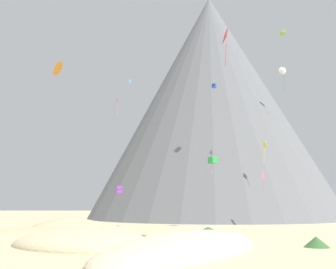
{
  "coord_description": "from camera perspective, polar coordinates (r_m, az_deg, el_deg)",
  "views": [
    {
      "loc": [
        -0.1,
        -36.75,
        3.79
      ],
      "look_at": [
        -2.95,
        39.62,
        18.1
      ],
      "focal_mm": 40.02,
      "sensor_mm": 36.0,
      "label": 1
    }
  ],
  "objects": [
    {
      "name": "rock_massif",
      "position": [
        111.98,
        6.35,
        4.16
      ],
      "size": [
        86.42,
        86.42,
        67.59
      ],
      "color": "slate",
      "rests_on": "ground_plane"
    },
    {
      "name": "dune_back_low",
      "position": [
        61.16,
        -14.93,
        -13.81
      ],
      "size": [
        10.91,
        18.27,
        3.32
      ],
      "primitive_type": "ellipsoid",
      "rotation": [
        0.0,
        0.0,
        1.53
      ],
      "color": "#C6B284",
      "rests_on": "ground_plane"
    },
    {
      "name": "bush_low_patch",
      "position": [
        37.47,
        21.67,
        -14.95
      ],
      "size": [
        3.23,
        3.23,
        0.96
      ],
      "primitive_type": "cone",
      "rotation": [
        0.0,
        0.0,
        3.99
      ],
      "color": "#386633",
      "rests_on": "ground_plane"
    },
    {
      "name": "bush_scatter_east",
      "position": [
        43.17,
        -3.76,
        -15.29
      ],
      "size": [
        3.15,
        3.15,
        0.5
      ],
      "primitive_type": "cone",
      "rotation": [
        0.0,
        0.0,
        4.56
      ],
      "color": "#477238",
      "rests_on": "ground_plane"
    },
    {
      "name": "ground_plane",
      "position": [
        36.94,
        2.38,
        -16.49
      ],
      "size": [
        400.0,
        400.0,
        0.0
      ],
      "primitive_type": "plane",
      "color": "#CCBA8E"
    },
    {
      "name": "dune_foreground_left",
      "position": [
        37.33,
        -12.81,
        -16.18
      ],
      "size": [
        19.24,
        17.94,
        3.0
      ],
      "primitive_type": "ellipsoid",
      "rotation": [
        0.0,
        0.0,
        2.55
      ],
      "color": "beige",
      "rests_on": "ground_plane"
    },
    {
      "name": "kite_pink_low",
      "position": [
        71.64,
        14.27,
        -6.47
      ],
      "size": [
        0.61,
        0.33,
        3.78
      ],
      "rotation": [
        0.0,
        0.0,
        5.3
      ],
      "color": "pink"
    },
    {
      "name": "kite_rainbow_mid",
      "position": [
        76.29,
        -7.77,
        5.04
      ],
      "size": [
        0.57,
        1.54,
        4.56
      ],
      "rotation": [
        0.0,
        0.0,
        4.8
      ],
      "color": "#E5668C"
    },
    {
      "name": "kite_violet_low",
      "position": [
        65.93,
        -7.47,
        -8.31
      ],
      "size": [
        1.38,
        1.36,
        1.26
      ],
      "rotation": [
        0.0,
        0.0,
        1.98
      ],
      "color": "purple"
    },
    {
      "name": "dune_foreground_right",
      "position": [
        31.91,
        3.01,
        -17.41
      ],
      "size": [
        18.23,
        24.61,
        3.25
      ],
      "primitive_type": "ellipsoid",
      "rotation": [
        0.0,
        0.0,
        1.1
      ],
      "color": "beige",
      "rests_on": "ground_plane"
    },
    {
      "name": "kite_cyan_high",
      "position": [
        91.38,
        -5.72,
        8.0
      ],
      "size": [
        0.82,
        1.57,
        1.56
      ],
      "rotation": [
        0.0,
        0.0,
        1.51
      ],
      "color": "#33BCDB"
    },
    {
      "name": "kite_lime_high",
      "position": [
        81.66,
        17.01,
        14.62
      ],
      "size": [
        1.34,
        1.52,
        1.45
      ],
      "rotation": [
        0.0,
        0.0,
        5.33
      ],
      "color": "#8CD133"
    },
    {
      "name": "bush_far_left",
      "position": [
        57.57,
        6.15,
        -14.07
      ],
      "size": [
        2.97,
        2.97,
        0.51
      ],
      "primitive_type": "cone",
      "rotation": [
        0.0,
        0.0,
        1.92
      ],
      "color": "#386633",
      "rests_on": "ground_plane"
    },
    {
      "name": "kite_red_high",
      "position": [
        62.16,
        8.81,
        14.55
      ],
      "size": [
        1.31,
        2.63,
        6.27
      ],
      "rotation": [
        0.0,
        0.0,
        1.69
      ],
      "color": "red"
    },
    {
      "name": "kite_white_high",
      "position": [
        97.08,
        17.07,
        9.27
      ],
      "size": [
        1.85,
        0.51,
        6.22
      ],
      "rotation": [
        0.0,
        0.0,
        0.06
      ],
      "color": "white"
    },
    {
      "name": "kite_blue_high",
      "position": [
        82.11,
        7.04,
        7.36
      ],
      "size": [
        1.1,
        1.1,
        0.93
      ],
      "rotation": [
        0.0,
        0.0,
        0.92
      ],
      "color": "blue"
    },
    {
      "name": "kite_green_low",
      "position": [
        65.96,
        6.82,
        -3.93
      ],
      "size": [
        1.74,
        1.74,
        3.05
      ],
      "rotation": [
        0.0,
        0.0,
        0.67
      ],
      "color": "green"
    },
    {
      "name": "kite_yellow_mid",
      "position": [
        78.45,
        14.52,
        -1.93
      ],
      "size": [
        0.9,
        0.86,
        4.63
      ],
      "rotation": [
        0.0,
        0.0,
        1.16
      ],
      "color": "yellow"
    },
    {
      "name": "dune_midground",
      "position": [
        51.42,
        -19.26,
        -14.26
      ],
      "size": [
        25.21,
        23.67,
        1.86
      ],
      "primitive_type": "ellipsoid",
      "rotation": [
        0.0,
        0.0,
        0.55
      ],
      "color": "#C6B284",
      "rests_on": "ground_plane"
    },
    {
      "name": "kite_orange_mid",
      "position": [
        64.61,
        -16.34,
        9.59
      ],
      "size": [
        2.42,
        2.08,
        2.5
      ],
      "rotation": [
        0.0,
        0.0,
        2.49
      ],
      "color": "orange"
    },
    {
      "name": "bush_near_left",
      "position": [
        46.3,
        -13.92,
        -14.4
      ],
      "size": [
        2.14,
        2.14,
        0.97
      ],
      "primitive_type": "cone",
      "rotation": [
        0.0,
        0.0,
        3.98
      ],
      "color": "#386633",
      "rests_on": "ground_plane"
    },
    {
      "name": "kite_black_low",
      "position": [
        93.72,
        12.27,
        -6.04
      ],
      "size": [
        0.96,
        0.67,
        4.22
      ],
      "rotation": [
        0.0,
        0.0,
        5.94
      ],
      "color": "black"
    },
    {
      "name": "kite_teal_mid",
      "position": [
        95.46,
        -4.34,
        -2.53
      ],
      "size": [
        0.77,
        0.84,
        5.57
      ],
      "rotation": [
        0.0,
        0.0,
        0.41
      ],
      "color": "teal"
    }
  ]
}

